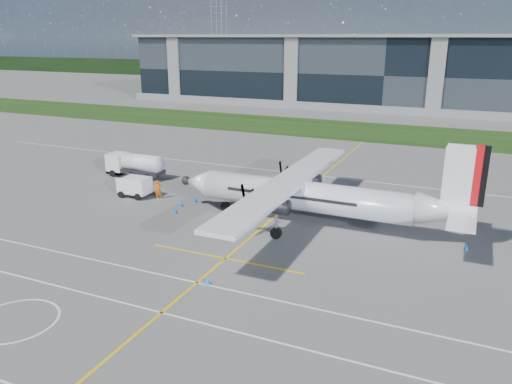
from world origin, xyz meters
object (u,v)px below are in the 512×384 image
(baggage_tug, at_px, (135,187))
(safety_cone_nose_stbd, at_px, (195,200))
(safety_cone_nose_port, at_px, (176,210))
(safety_cone_fwd, at_px, (181,204))
(safety_cone_tail, at_px, (466,247))
(safety_cone_stbdwing, at_px, (324,179))
(ground_crew_person, at_px, (158,188))
(safety_cone_portwing, at_px, (208,280))
(fuel_tanker_truck, at_px, (132,165))
(pylon_west, at_px, (219,37))
(turboprop_aircraft, at_px, (316,180))

(baggage_tug, xyz_separation_m, safety_cone_nose_stbd, (6.39, 0.83, -0.74))
(safety_cone_nose_port, relative_size, safety_cone_fwd, 1.00)
(safety_cone_tail, relative_size, safety_cone_stbdwing, 1.00)
(ground_crew_person, height_order, safety_cone_portwing, ground_crew_person)
(safety_cone_stbdwing, bearing_deg, fuel_tanker_truck, -161.12)
(safety_cone_stbdwing, bearing_deg, safety_cone_tail, -42.53)
(fuel_tanker_truck, bearing_deg, pylon_west, 114.20)
(safety_cone_portwing, relative_size, safety_cone_fwd, 1.00)
(safety_cone_tail, bearing_deg, pylon_west, 123.79)
(ground_crew_person, height_order, safety_cone_fwd, ground_crew_person)
(baggage_tug, bearing_deg, safety_cone_portwing, -40.17)
(safety_cone_tail, distance_m, safety_cone_stbdwing, 20.24)
(safety_cone_nose_stbd, bearing_deg, safety_cone_fwd, -110.13)
(ground_crew_person, relative_size, safety_cone_portwing, 4.14)
(turboprop_aircraft, distance_m, safety_cone_nose_stbd, 12.84)
(baggage_tug, relative_size, safety_cone_stbdwing, 6.61)
(baggage_tug, distance_m, safety_cone_nose_port, 6.89)
(fuel_tanker_truck, relative_size, ground_crew_person, 3.42)
(pylon_west, height_order, safety_cone_nose_port, pylon_west)
(safety_cone_nose_port, bearing_deg, baggage_tug, 158.11)
(safety_cone_portwing, bearing_deg, safety_cone_stbdwing, 89.96)
(fuel_tanker_truck, xyz_separation_m, ground_crew_person, (7.41, -5.55, -0.29))
(fuel_tanker_truck, xyz_separation_m, baggage_tug, (4.90, -5.96, -0.34))
(safety_cone_nose_port, bearing_deg, safety_cone_tail, 4.36)
(fuel_tanker_truck, distance_m, safety_cone_fwd, 12.69)
(baggage_tug, bearing_deg, turboprop_aircraft, -0.98)
(pylon_west, distance_m, safety_cone_nose_port, 167.48)
(fuel_tanker_truck, xyz_separation_m, safety_cone_stbdwing, (20.49, 7.01, -1.08))
(baggage_tug, xyz_separation_m, safety_cone_fwd, (5.81, -0.76, -0.74))
(pylon_west, height_order, baggage_tug, pylon_west)
(baggage_tug, distance_m, safety_cone_tail, 30.52)
(fuel_tanker_truck, height_order, baggage_tug, fuel_tanker_truck)
(ground_crew_person, bearing_deg, safety_cone_nose_port, -97.22)
(turboprop_aircraft, distance_m, safety_cone_fwd, 13.36)
(fuel_tanker_truck, height_order, safety_cone_nose_stbd, fuel_tanker_truck)
(pylon_west, relative_size, safety_cone_stbdwing, 60.00)
(safety_cone_stbdwing, bearing_deg, ground_crew_person, -136.17)
(fuel_tanker_truck, height_order, safety_cone_portwing, fuel_tanker_truck)
(fuel_tanker_truck, bearing_deg, safety_cone_nose_port, -37.10)
(safety_cone_portwing, distance_m, safety_cone_nose_port, 14.03)
(turboprop_aircraft, height_order, safety_cone_portwing, turboprop_aircraft)
(pylon_west, bearing_deg, safety_cone_stbdwing, -57.95)
(ground_crew_person, bearing_deg, baggage_tug, 129.82)
(baggage_tug, relative_size, safety_cone_portwing, 6.61)
(safety_cone_portwing, bearing_deg, safety_cone_fwd, 128.23)
(safety_cone_nose_port, bearing_deg, safety_cone_stbdwing, 59.28)
(pylon_west, xyz_separation_m, ground_crew_person, (70.66, -146.30, -13.96))
(ground_crew_person, relative_size, safety_cone_nose_port, 4.14)
(ground_crew_person, xyz_separation_m, safety_cone_tail, (27.99, -1.13, -0.79))
(pylon_west, height_order, safety_cone_fwd, pylon_west)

